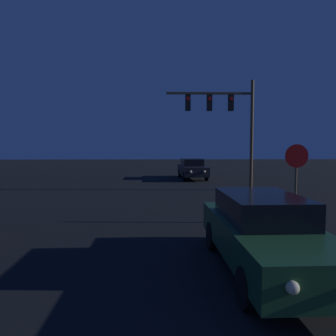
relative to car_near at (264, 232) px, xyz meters
The scene contains 4 objects.
car_near is the anchor object (origin of this frame).
car_far 18.21m from the car_near, 88.76° to the left, with size 1.96×4.91×1.53m.
traffic_signal_mast 12.42m from the car_near, 81.96° to the left, with size 4.88×0.30×6.15m.
stop_sign 4.72m from the car_near, 59.78° to the left, with size 0.75×0.07×2.57m.
Camera 1 is at (-0.34, 1.34, 2.54)m, focal length 35.00 mm.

